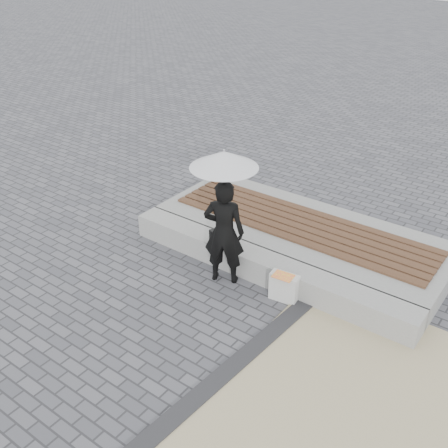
{
  "coord_description": "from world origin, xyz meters",
  "views": [
    {
      "loc": [
        3.58,
        -4.29,
        4.86
      ],
      "look_at": [
        -0.47,
        1.2,
        1.0
      ],
      "focal_mm": 42.21,
      "sensor_mm": 36.0,
      "label": 1
    }
  ],
  "objects_px": {
    "seating_ledge": "(263,267)",
    "canvas_tote": "(284,287)",
    "parasol": "(224,159)",
    "handbag": "(217,239)",
    "woman": "(224,232)"
  },
  "relations": [
    {
      "from": "parasol",
      "to": "handbag",
      "type": "bearing_deg",
      "value": 141.79
    },
    {
      "from": "seating_ledge",
      "to": "parasol",
      "type": "bearing_deg",
      "value": -139.34
    },
    {
      "from": "canvas_tote",
      "to": "parasol",
      "type": "bearing_deg",
      "value": 179.64
    },
    {
      "from": "parasol",
      "to": "handbag",
      "type": "relative_size",
      "value": 4.05
    },
    {
      "from": "woman",
      "to": "canvas_tote",
      "type": "height_order",
      "value": "woman"
    },
    {
      "from": "seating_ledge",
      "to": "parasol",
      "type": "xyz_separation_m",
      "value": [
        -0.47,
        -0.4,
        1.84
      ]
    },
    {
      "from": "seating_ledge",
      "to": "woman",
      "type": "xyz_separation_m",
      "value": [
        -0.47,
        -0.4,
        0.66
      ]
    },
    {
      "from": "seating_ledge",
      "to": "woman",
      "type": "height_order",
      "value": "woman"
    },
    {
      "from": "parasol",
      "to": "handbag",
      "type": "xyz_separation_m",
      "value": [
        -0.32,
        0.25,
        -1.53
      ]
    },
    {
      "from": "seating_ledge",
      "to": "handbag",
      "type": "xyz_separation_m",
      "value": [
        -0.79,
        -0.15,
        0.31
      ]
    },
    {
      "from": "woman",
      "to": "parasol",
      "type": "relative_size",
      "value": 1.36
    },
    {
      "from": "parasol",
      "to": "canvas_tote",
      "type": "distance_m",
      "value": 2.08
    },
    {
      "from": "seating_ledge",
      "to": "canvas_tote",
      "type": "xyz_separation_m",
      "value": [
        0.55,
        -0.3,
        0.02
      ]
    },
    {
      "from": "seating_ledge",
      "to": "parasol",
      "type": "relative_size",
      "value": 3.97
    },
    {
      "from": "seating_ledge",
      "to": "woman",
      "type": "relative_size",
      "value": 2.92
    }
  ]
}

